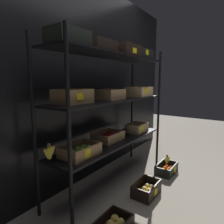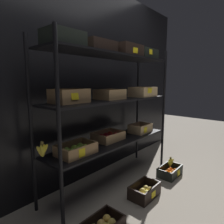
% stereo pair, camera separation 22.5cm
% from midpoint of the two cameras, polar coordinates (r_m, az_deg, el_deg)
% --- Properties ---
extents(ground_plane, '(10.00, 10.00, 0.00)m').
position_cam_midpoint_polar(ground_plane, '(2.54, -2.70, -19.98)').
color(ground_plane, gray).
extents(storefront_wall, '(4.12, 0.12, 2.44)m').
position_cam_midpoint_polar(storefront_wall, '(2.50, -10.62, 8.63)').
color(storefront_wall, black).
rests_on(storefront_wall, ground_plane).
extents(display_rack, '(1.84, 0.47, 1.66)m').
position_cam_midpoint_polar(display_rack, '(2.22, -2.94, 4.75)').
color(display_rack, black).
rests_on(display_rack, ground_plane).
extents(crate_ground_left_apple_gold, '(0.34, 0.22, 0.14)m').
position_cam_midpoint_polar(crate_ground_left_apple_gold, '(2.31, 7.09, -21.71)').
color(crate_ground_left_apple_gold, black).
rests_on(crate_ground_left_apple_gold, ground_plane).
extents(crate_ground_tangerine, '(0.35, 0.22, 0.12)m').
position_cam_midpoint_polar(crate_ground_tangerine, '(2.83, 13.33, -16.03)').
color(crate_ground_tangerine, black).
rests_on(crate_ground_tangerine, ground_plane).
extents(banana_bunch_loose, '(0.16, 0.05, 0.13)m').
position_cam_midpoint_polar(banana_bunch_loose, '(2.77, 13.42, -13.55)').
color(banana_bunch_loose, brown).
rests_on(banana_bunch_loose, crate_ground_tangerine).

